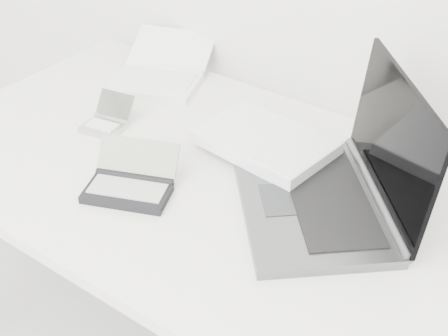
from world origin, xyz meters
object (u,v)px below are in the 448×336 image
Objects in this scene: palmtop_charcoal at (130,184)px; netbook_open_white at (160,73)px; desk at (246,204)px; laptop_large at (311,170)px.

netbook_open_white is at bearing 101.83° from palmtop_charcoal.
palmtop_charcoal is at bearing -76.17° from netbook_open_white.
netbook_open_white is at bearing 150.14° from desk.
laptop_large is (0.11, 0.08, 0.09)m from desk.
laptop_large reaches higher than desk.
netbook_open_white is (-0.49, 0.28, 0.07)m from desk.
palmtop_charcoal is (0.29, -0.44, -0.00)m from netbook_open_white.
laptop_large is at bearing 35.97° from desk.
palmtop_charcoal is (-0.19, -0.16, 0.07)m from desk.
desk is at bearing -95.94° from laptop_large.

